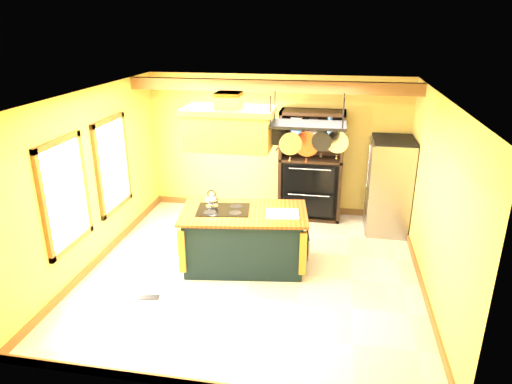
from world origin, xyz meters
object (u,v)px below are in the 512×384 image
(kitchen_island, at_px, (244,238))
(hutch, at_px, (310,176))
(refrigerator, at_px, (388,188))
(range_hood, at_px, (229,126))
(pot_rack, at_px, (307,132))

(kitchen_island, relative_size, hutch, 0.97)
(kitchen_island, relative_size, refrigerator, 1.21)
(range_hood, xyz_separation_m, pot_rack, (1.10, 0.01, -0.04))
(range_hood, relative_size, hutch, 0.61)
(kitchen_island, xyz_separation_m, range_hood, (-0.20, -0.00, 1.76))
(range_hood, xyz_separation_m, hutch, (1.07, 2.13, -1.40))
(refrigerator, bearing_deg, hutch, 165.30)
(kitchen_island, height_order, refrigerator, refrigerator)
(kitchen_island, height_order, range_hood, range_hood)
(pot_rack, height_order, refrigerator, pot_rack)
(kitchen_island, xyz_separation_m, hutch, (0.87, 2.13, 0.36))
(range_hood, bearing_deg, kitchen_island, 0.13)
(range_hood, xyz_separation_m, refrigerator, (2.49, 1.75, -1.41))
(range_hood, height_order, refrigerator, range_hood)
(kitchen_island, bearing_deg, hutch, 59.72)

